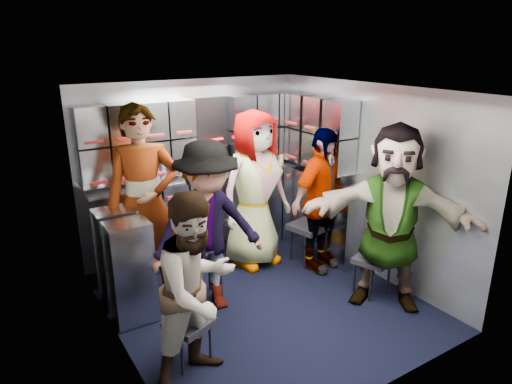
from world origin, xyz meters
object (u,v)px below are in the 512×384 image
jump_seat_mid_right (309,228)px  attendant_arc_e (391,217)px  attendant_standing (144,203)px  attendant_arc_c (255,190)px  jump_seat_near_right (373,261)px  jump_seat_near_left (190,325)px  attendant_arc_b (208,229)px  jump_seat_mid_left (201,261)px  attendant_arc_d (320,201)px  attendant_arc_a (197,290)px  jump_seat_center (247,224)px

jump_seat_mid_right → attendant_arc_e: size_ratio=0.26×
attendant_standing → attendant_arc_c: size_ratio=1.08×
attendant_standing → jump_seat_near_right: bearing=-15.5°
jump_seat_near_left → attendant_arc_b: size_ratio=0.25×
jump_seat_near_left → jump_seat_mid_left: size_ratio=0.87×
jump_seat_mid_left → attendant_arc_d: (1.44, -0.09, 0.39)m
jump_seat_mid_left → jump_seat_mid_right: 1.44m
jump_seat_near_right → attendant_standing: 2.39m
jump_seat_mid_right → attendant_arc_c: bearing=149.2°
attendant_arc_b → attendant_arc_e: (1.54, -0.84, 0.07)m
attendant_arc_a → attendant_arc_c: size_ratio=0.84×
attendant_arc_c → attendant_arc_e: (0.65, -1.43, 0.00)m
jump_seat_center → jump_seat_mid_left: bearing=-146.4°
attendant_arc_a → attendant_arc_d: (1.94, 0.92, 0.06)m
jump_seat_mid_left → attendant_arc_d: bearing=-3.6°
jump_seat_near_left → jump_seat_mid_left: 0.97m
jump_seat_mid_left → attendant_arc_d: 1.49m
attendant_arc_c → attendant_standing: bearing=173.0°
attendant_arc_b → attendant_standing: bearing=128.2°
attendant_standing → attendant_arc_a: 1.46m
jump_seat_center → attendant_standing: attendant_standing is taller
attendant_arc_b → attendant_arc_c: 1.07m
attendant_arc_b → attendant_arc_c: size_ratio=0.93×
attendant_arc_a → jump_seat_near_left: bearing=71.4°
attendant_arc_d → attendant_standing: bearing=148.2°
jump_seat_mid_right → attendant_arc_c: attendant_arc_c is taller
jump_seat_mid_right → attendant_arc_e: attendant_arc_e is taller
attendant_arc_c → attendant_arc_e: attendant_arc_e is taller
jump_seat_mid_right → attendant_standing: (-1.83, 0.34, 0.56)m
jump_seat_near_left → attendant_arc_e: 2.12m
jump_seat_center → jump_seat_near_right: 1.57m
jump_seat_center → attendant_arc_c: size_ratio=0.26×
attendant_arc_d → attendant_arc_e: attendant_arc_e is taller
attendant_arc_e → jump_seat_near_right: bearing=138.2°
jump_seat_center → attendant_arc_c: 0.52m
jump_seat_center → attendant_arc_b: (-0.89, -0.77, 0.42)m
attendant_arc_a → attendant_arc_c: (1.40, 1.42, 0.15)m
attendant_arc_b → attendant_arc_c: bearing=39.1°
jump_seat_near_right → jump_seat_mid_left: bearing=151.5°
jump_seat_near_left → attendant_standing: bearing=84.9°
jump_seat_mid_left → attendant_arc_a: 1.17m
jump_seat_near_left → jump_seat_mid_right: (1.94, 0.92, 0.07)m
jump_seat_center → attendant_arc_d: 0.96m
jump_seat_mid_right → jump_seat_near_right: size_ratio=1.07×
jump_seat_near_left → attendant_arc_e: size_ratio=0.23×
attendant_arc_b → attendant_arc_c: (0.89, 0.59, 0.07)m
attendant_arc_d → attendant_arc_e: size_ratio=0.90×
attendant_arc_c → attendant_arc_d: attendant_arc_c is taller
jump_seat_near_left → jump_seat_center: (1.40, 1.42, 0.07)m
jump_seat_mid_right → attendant_arc_b: bearing=-169.4°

